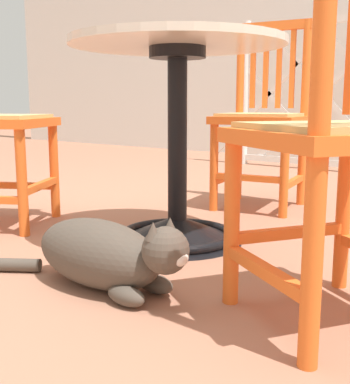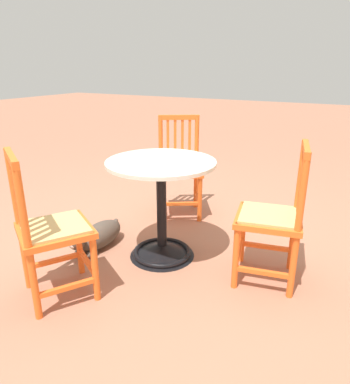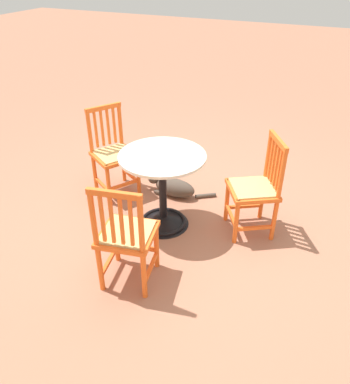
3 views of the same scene
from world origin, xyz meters
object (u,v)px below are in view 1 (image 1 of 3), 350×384
object	(u,v)px
orange_chair_by_planter	(345,138)
orange_chair_near_fence	(262,119)
tabby_cat	(106,256)
cafe_table	(177,166)

from	to	relation	value
orange_chair_by_planter	orange_chair_near_fence	distance (m)	1.36
tabby_cat	orange_chair_near_fence	bearing A→B (deg)	99.78
orange_chair_by_planter	tabby_cat	bearing A→B (deg)	-163.63
cafe_table	orange_chair_by_planter	size ratio (longest dim) A/B	0.83
orange_chair_by_planter	tabby_cat	distance (m)	0.69
orange_chair_near_fence	cafe_table	bearing A→B (deg)	-84.37
orange_chair_near_fence	tabby_cat	distance (m)	1.33
cafe_table	tabby_cat	xyz separation A→B (m)	(0.14, -0.50, -0.19)
orange_chair_by_planter	tabby_cat	size ratio (longest dim) A/B	1.25
orange_chair_near_fence	orange_chair_by_planter	bearing A→B (deg)	-54.05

